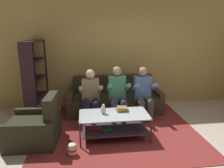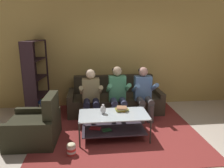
# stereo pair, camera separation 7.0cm
# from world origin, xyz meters

# --- Properties ---
(ground) EXTENTS (16.80, 16.80, 0.00)m
(ground) POSITION_xyz_m (0.00, 0.00, 0.00)
(ground) COLOR beige
(back_partition) EXTENTS (8.40, 0.12, 2.90)m
(back_partition) POSITION_xyz_m (0.00, 2.46, 1.45)
(back_partition) COLOR tan
(back_partition) RESTS_ON ground
(couch) EXTENTS (2.27, 0.87, 0.86)m
(couch) POSITION_xyz_m (-0.31, 1.89, 0.28)
(couch) COLOR #393124
(couch) RESTS_ON ground
(person_seated_left) EXTENTS (0.50, 0.58, 1.15)m
(person_seated_left) POSITION_xyz_m (-0.91, 1.37, 0.63)
(person_seated_left) COLOR #1D1C2F
(person_seated_left) RESTS_ON ground
(person_seated_middle) EXTENTS (0.50, 0.58, 1.20)m
(person_seated_middle) POSITION_xyz_m (-0.31, 1.38, 0.65)
(person_seated_middle) COLOR #383D5B
(person_seated_middle) RESTS_ON ground
(person_seated_right) EXTENTS (0.50, 0.58, 1.18)m
(person_seated_right) POSITION_xyz_m (0.28, 1.37, 0.64)
(person_seated_right) COLOR #4F4948
(person_seated_right) RESTS_ON ground
(coffee_table) EXTENTS (1.29, 0.66, 0.48)m
(coffee_table) POSITION_xyz_m (-0.51, 0.53, 0.32)
(coffee_table) COLOR silver
(coffee_table) RESTS_ON ground
(area_rug) EXTENTS (3.19, 3.31, 0.01)m
(area_rug) POSITION_xyz_m (-0.41, 1.08, 0.01)
(area_rug) COLOR maroon
(area_rug) RESTS_ON ground
(vase) EXTENTS (0.10, 0.10, 0.18)m
(vase) POSITION_xyz_m (-0.70, 0.57, 0.56)
(vase) COLOR silver
(vase) RESTS_ON coffee_table
(book_stack) EXTENTS (0.26, 0.21, 0.08)m
(book_stack) POSITION_xyz_m (-0.33, 0.67, 0.52)
(book_stack) COLOR orange
(book_stack) RESTS_ON coffee_table
(bookshelf) EXTENTS (0.43, 0.92, 1.75)m
(bookshelf) POSITION_xyz_m (-2.22, 1.99, 0.64)
(bookshelf) COLOR #2E1B22
(bookshelf) RESTS_ON ground
(armchair) EXTENTS (0.91, 0.91, 0.89)m
(armchair) POSITION_xyz_m (-1.94, 0.53, 0.28)
(armchair) COLOR #2A281A
(armchair) RESTS_ON ground
(popcorn_tub) EXTENTS (0.15, 0.15, 0.21)m
(popcorn_tub) POSITION_xyz_m (-1.27, 0.01, 0.11)
(popcorn_tub) COLOR red
(popcorn_tub) RESTS_ON ground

